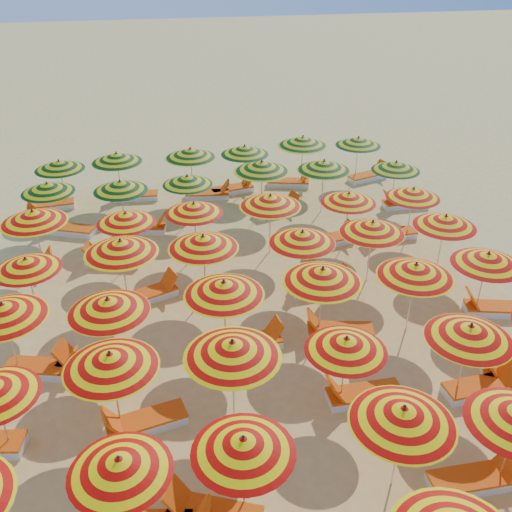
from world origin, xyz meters
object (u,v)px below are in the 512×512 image
object	(u,v)px
lounger_20	(112,260)
lounger_28	(135,196)
umbrella_33	(270,201)
umbrella_44	(190,153)
lounger_25	(277,210)
umbrella_36	(47,188)
umbrella_26	(203,242)
lounger_21	(330,240)
umbrella_43	(117,158)
lounger_9	(362,395)
umbrella_41	(396,166)
lounger_15	(338,331)
umbrella_31	(126,218)
umbrella_38	(187,180)
umbrella_14	(232,349)
lounger_12	(44,368)
umbrella_7	(119,465)
beachgoer_a	(309,254)
umbrella_23	(488,259)
umbrella_37	(120,186)
umbrella_24	(26,264)
umbrella_27	(302,237)
umbrella_34	(349,198)
lounger_32	(368,176)
lounger_8	(144,422)
lounger_31	(289,182)
lounger_30	(233,189)
umbrella_47	(358,141)
umbrella_13	(110,361)
lounger_24	(143,227)
lounger_23	(70,229)
umbrella_18	(3,311)
umbrella_28	(372,227)
lounger_29	(208,194)
umbrella_15	(346,344)
umbrella_35	(413,193)
lounger_18	(321,287)
lounger_16	(495,309)
umbrella_21	(323,275)
lounger_13	(92,365)
umbrella_16	(470,332)
lounger_26	(404,203)
lounger_19	(27,268)
umbrella_8	(243,445)
umbrella_22	(416,270)
umbrella_25	(121,247)
umbrella_32	(194,208)
umbrella_29	(445,221)
umbrella_46	(303,141)
lounger_17	(149,295)
umbrella_20	(224,288)
lounger_27	(50,205)
lounger_5	(475,479)

from	to	relation	value
lounger_20	lounger_28	bearing A→B (deg)	-84.04
umbrella_33	umbrella_44	bearing A→B (deg)	113.06
lounger_25	umbrella_36	bearing A→B (deg)	161.37
umbrella_26	lounger_21	bearing A→B (deg)	28.45
umbrella_43	lounger_9	size ratio (longest dim) A/B	1.26
umbrella_41	lounger_15	distance (m)	8.60
umbrella_31	umbrella_38	xyz separation A→B (m)	(2.09, 2.69, -0.03)
umbrella_14	lounger_12	bearing A→B (deg)	152.08
umbrella_7	beachgoer_a	bearing A→B (deg)	55.02
umbrella_23	umbrella_37	xyz separation A→B (m)	(-9.57, 6.84, -0.02)
umbrella_14	umbrella_24	bearing A→B (deg)	134.97
umbrella_27	umbrella_38	xyz separation A→B (m)	(-2.80, 5.08, -0.13)
umbrella_34	lounger_32	bearing A→B (deg)	62.03
umbrella_41	lounger_8	distance (m)	13.48
lounger_31	lounger_30	bearing A→B (deg)	-159.45
umbrella_37	umbrella_47	distance (m)	9.90
umbrella_13	lounger_24	xyz separation A→B (m)	(0.63, 9.09, -1.66)
lounger_21	umbrella_26	bearing A→B (deg)	-164.00
lounger_23	umbrella_13	bearing A→B (deg)	123.54
umbrella_18	lounger_32	world-z (taller)	umbrella_18
umbrella_28	lounger_29	distance (m)	8.15
lounger_24	umbrella_15	bearing A→B (deg)	-52.11
umbrella_35	umbrella_43	distance (m)	10.88
lounger_15	lounger_18	size ratio (longest dim) A/B	1.02
umbrella_7	umbrella_26	xyz separation A→B (m)	(2.15, 7.03, 0.19)
lounger_12	lounger_16	world-z (taller)	same
umbrella_21	umbrella_33	xyz separation A→B (m)	(-0.34, 4.59, -0.02)
umbrella_44	lounger_13	world-z (taller)	umbrella_44
umbrella_36	umbrella_16	bearing A→B (deg)	-45.54
umbrella_41	lounger_26	size ratio (longest dim) A/B	1.24
umbrella_28	lounger_19	distance (m)	10.59
umbrella_16	umbrella_21	xyz separation A→B (m)	(-2.48, 2.70, 0.08)
lounger_24	lounger_32	bearing A→B (deg)	31.34
umbrella_8	umbrella_22	size ratio (longest dim) A/B	1.01
umbrella_25	lounger_26	size ratio (longest dim) A/B	1.39
lounger_29	umbrella_26	bearing A→B (deg)	-90.01
umbrella_32	umbrella_24	bearing A→B (deg)	-151.63
umbrella_38	lounger_16	xyz separation A→B (m)	(7.79, -7.22, -1.49)
lounger_15	umbrella_29	bearing A→B (deg)	-135.80
umbrella_46	lounger_17	world-z (taller)	umbrella_46
umbrella_8	umbrella_26	world-z (taller)	umbrella_26
umbrella_20	lounger_13	distance (m)	3.70
umbrella_33	lounger_21	world-z (taller)	umbrella_33
umbrella_25	lounger_27	size ratio (longest dim) A/B	1.35
lounger_17	lounger_26	distance (m)	10.73
umbrella_16	lounger_5	world-z (taller)	umbrella_16
umbrella_13	umbrella_27	size ratio (longest dim) A/B	1.14
lounger_26	lounger_31	xyz separation A→B (m)	(-3.83, 2.85, 0.00)
lounger_5	lounger_15	bearing A→B (deg)	103.25
umbrella_24	umbrella_28	bearing A→B (deg)	0.45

